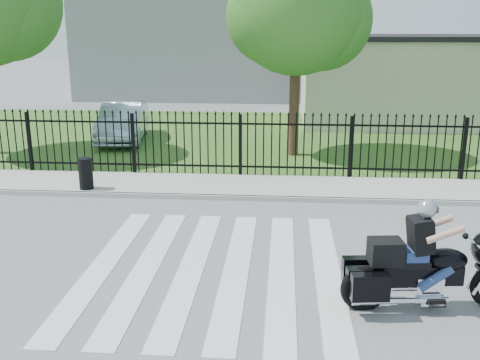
{
  "coord_description": "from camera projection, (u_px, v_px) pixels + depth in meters",
  "views": [
    {
      "loc": [
        1.18,
        -9.07,
        4.19
      ],
      "look_at": [
        0.28,
        2.28,
        1.0
      ],
      "focal_mm": 42.0,
      "sensor_mm": 36.0,
      "label": 1
    }
  ],
  "objects": [
    {
      "name": "parked_car",
      "position": [
        123.0,
        122.0,
        20.47
      ],
      "size": [
        2.04,
        4.37,
        1.38
      ],
      "primitive_type": "imported",
      "rotation": [
        0.0,
        0.0,
        0.14
      ],
      "color": "#A0B8C9",
      "rests_on": "grass_strip"
    },
    {
      "name": "grass_strip",
      "position": [
        253.0,
        136.0,
        21.44
      ],
      "size": [
        40.0,
        12.0,
        0.02
      ],
      "primitive_type": "cube",
      "color": "#355D20",
      "rests_on": "ground"
    },
    {
      "name": "crosswalk",
      "position": [
        214.0,
        268.0,
        9.93
      ],
      "size": [
        5.0,
        5.5,
        0.01
      ],
      "primitive_type": null,
      "color": "silver",
      "rests_on": "ground"
    },
    {
      "name": "iron_fence",
      "position": [
        240.0,
        147.0,
        15.44
      ],
      "size": [
        26.0,
        0.04,
        1.8
      ],
      "color": "black",
      "rests_on": "ground"
    },
    {
      "name": "building_low_roof",
      "position": [
        423.0,
        38.0,
        23.78
      ],
      "size": [
        10.2,
        6.2,
        0.2
      ],
      "primitive_type": "cube",
      "color": "black",
      "rests_on": "building_low"
    },
    {
      "name": "curb",
      "position": [
        234.0,
        198.0,
        13.75
      ],
      "size": [
        40.0,
        0.12,
        0.12
      ],
      "primitive_type": "cube",
      "color": "#ADAAA3",
      "rests_on": "ground"
    },
    {
      "name": "ground",
      "position": [
        214.0,
        269.0,
        9.93
      ],
      "size": [
        120.0,
        120.0,
        0.0
      ],
      "primitive_type": "plane",
      "color": "slate",
      "rests_on": "ground"
    },
    {
      "name": "motorcycle_rider",
      "position": [
        426.0,
        263.0,
        8.38
      ],
      "size": [
        2.68,
        1.03,
        1.78
      ],
      "rotation": [
        0.0,
        0.0,
        0.12
      ],
      "color": "black",
      "rests_on": "ground"
    },
    {
      "name": "building_low",
      "position": [
        419.0,
        82.0,
        24.28
      ],
      "size": [
        10.0,
        6.0,
        3.5
      ],
      "primitive_type": "cube",
      "color": "beige",
      "rests_on": "ground"
    },
    {
      "name": "litter_bin",
      "position": [
        86.0,
        173.0,
        14.2
      ],
      "size": [
        0.37,
        0.37,
        0.8
      ],
      "primitive_type": "cylinder",
      "rotation": [
        0.0,
        0.0,
        -0.05
      ],
      "color": "black",
      "rests_on": "sidewalk"
    },
    {
      "name": "sidewalk",
      "position": [
        237.0,
        186.0,
        14.71
      ],
      "size": [
        40.0,
        2.0,
        0.12
      ],
      "primitive_type": "cube",
      "color": "#ADAAA3",
      "rests_on": "ground"
    },
    {
      "name": "tree_mid",
      "position": [
        297.0,
        7.0,
        17.19
      ],
      "size": [
        4.2,
        4.2,
        6.78
      ],
      "color": "#382316",
      "rests_on": "ground"
    }
  ]
}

